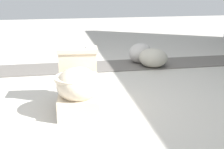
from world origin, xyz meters
The scene contains 5 objects.
ground_plane centered at (0.00, 0.00, 0.00)m, with size 14.00×14.00×0.00m, color #B7B2A8.
gravel_strip centered at (-1.23, 0.50, 0.01)m, with size 0.56×8.00×0.01m, color #605B56.
toilet centered at (0.14, -0.18, 0.22)m, with size 0.66×0.43×0.52m.
boulder_near centered at (-1.36, 0.80, 0.14)m, with size 0.37×0.30×0.27m, color #B7B2AD.
boulder_far centered at (-1.09, 0.90, 0.12)m, with size 0.38×0.36×0.25m, color #ADA899.
Camera 1 is at (2.72, -0.36, 1.08)m, focal length 50.00 mm.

